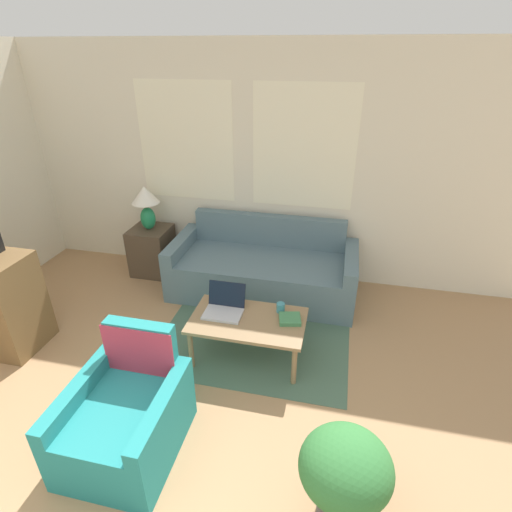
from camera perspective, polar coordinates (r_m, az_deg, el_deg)
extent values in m
cube|color=silver|center=(4.59, -0.74, 12.53)|extent=(6.32, 0.05, 2.60)
cube|color=white|center=(4.73, -10.00, 15.71)|extent=(1.10, 0.01, 1.30)
cube|color=white|center=(4.41, 6.85, 15.06)|extent=(1.10, 0.01, 1.30)
cube|color=#476651|center=(4.15, 0.65, -9.23)|extent=(1.79, 1.93, 0.01)
cube|color=slate|center=(4.48, 0.91, -2.86)|extent=(1.75, 0.88, 0.44)
cube|color=slate|center=(4.72, 1.88, 1.31)|extent=(1.75, 0.12, 0.80)
cube|color=slate|center=(4.70, -10.42, -0.74)|extent=(0.14, 0.88, 0.59)
cube|color=slate|center=(4.38, 13.13, -3.33)|extent=(0.14, 0.88, 0.59)
cube|color=teal|center=(3.07, -18.17, -22.21)|extent=(0.50, 0.81, 0.42)
cube|color=teal|center=(3.14, -15.51, -15.24)|extent=(0.50, 0.10, 0.82)
cube|color=teal|center=(3.17, -23.35, -19.89)|extent=(0.10, 0.81, 0.54)
cube|color=teal|center=(2.92, -12.78, -23.00)|extent=(0.10, 0.81, 0.54)
cube|color=#B23347|center=(3.04, -16.22, -14.53)|extent=(0.53, 0.01, 0.59)
cube|color=#4C3D2D|center=(5.05, -14.58, 0.79)|extent=(0.45, 0.45, 0.58)
ellipsoid|color=#1E8451|center=(4.88, -15.17, 5.22)|extent=(0.17, 0.17, 0.27)
cylinder|color=tan|center=(4.82, -15.40, 7.02)|extent=(0.02, 0.02, 0.06)
cone|color=white|center=(4.78, -15.60, 8.46)|extent=(0.32, 0.32, 0.20)
cube|color=#8E704C|center=(3.50, -1.18, -9.21)|extent=(0.99, 0.58, 0.03)
cylinder|color=#8E704C|center=(3.57, -9.28, -13.04)|extent=(0.04, 0.04, 0.38)
cylinder|color=#8E704C|center=(3.39, 5.47, -15.33)|extent=(0.04, 0.04, 0.38)
cylinder|color=#8E704C|center=(3.92, -6.74, -8.63)|extent=(0.04, 0.04, 0.38)
cylinder|color=#8E704C|center=(3.76, 6.49, -10.42)|extent=(0.04, 0.04, 0.38)
cube|color=#B7B7BC|center=(3.55, -4.76, -8.25)|extent=(0.33, 0.23, 0.02)
cube|color=black|center=(3.59, -4.17, -5.43)|extent=(0.33, 0.07, 0.22)
cylinder|color=teal|center=(3.56, 3.54, -7.37)|extent=(0.07, 0.07, 0.09)
cube|color=#3D7A4C|center=(3.48, 4.85, -8.95)|extent=(0.22, 0.21, 0.04)
cylinder|color=#4C4C4C|center=(2.79, 11.89, -31.22)|extent=(0.26, 0.26, 0.26)
ellipsoid|color=#337538|center=(2.52, 12.68, -27.37)|extent=(0.52, 0.52, 0.39)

